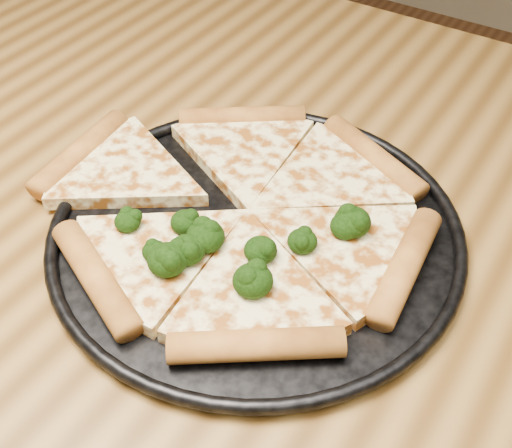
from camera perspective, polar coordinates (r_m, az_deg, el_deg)
The scene contains 4 objects.
dining_table at distance 0.65m, azimuth -3.82°, elevation -5.88°, with size 1.20×0.90×0.75m.
pizza_pan at distance 0.56m, azimuth 0.00°, elevation -0.62°, with size 0.35×0.35×0.02m.
pizza at distance 0.57m, azimuth -1.26°, elevation 1.28°, with size 0.35×0.32×0.02m.
broccoli_florets at distance 0.52m, azimuth -1.51°, elevation -1.71°, with size 0.18×0.14×0.02m.
Camera 1 is at (0.26, -0.33, 1.15)m, focal length 47.14 mm.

